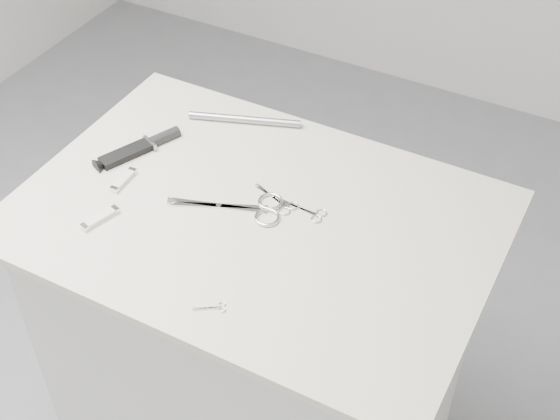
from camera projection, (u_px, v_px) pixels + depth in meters
The scene contains 10 objects.
plinth at pixel (259, 351), 1.95m from camera, with size 0.90×0.60×0.90m, color silver.
display_board at pixel (255, 218), 1.64m from camera, with size 1.00×0.70×0.02m, color beige.
large_shears at pixel (251, 208), 1.65m from camera, with size 0.24×0.14×0.01m.
embroidery_scissors_a at pixel (310, 212), 1.64m from camera, with size 0.11×0.05×0.00m.
embroidery_scissors_b at pixel (281, 203), 1.66m from camera, with size 0.11×0.06×0.00m.
tiny_scissors at pixel (215, 308), 1.45m from camera, with size 0.06×0.05×0.00m.
sheathed_knife at pixel (143, 146), 1.79m from camera, with size 0.11×0.20×0.03m.
pocket_knife_a at pixel (100, 218), 1.62m from camera, with size 0.04×0.09×0.01m.
pocket_knife_b at pixel (124, 180), 1.71m from camera, with size 0.02×0.08×0.01m.
metal_rail at pixel (245, 119), 1.87m from camera, with size 0.02×0.02×0.27m, color gray.
Camera 1 is at (0.61, -1.03, 2.04)m, focal length 50.00 mm.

